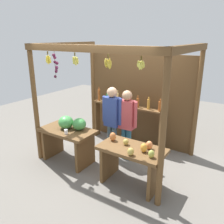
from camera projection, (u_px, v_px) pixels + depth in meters
name	position (u px, v px, depth m)	size (l,w,h in m)	color
ground_plane	(117.00, 156.00, 5.31)	(12.00, 12.00, 0.00)	slate
market_stall	(128.00, 90.00, 5.22)	(2.93, 2.09, 2.48)	brown
fruit_counter_left	(69.00, 134.00, 4.93)	(1.18, 0.64, 1.01)	brown
fruit_counter_right	(132.00, 157.00, 4.14)	(1.18, 0.65, 0.90)	brown
bottle_shelf_unit	(127.00, 113.00, 5.75)	(1.88, 0.22, 1.35)	brown
vendor_man	(112.00, 117.00, 5.00)	(0.48, 0.22, 1.61)	#445965
vendor_woman	(127.00, 120.00, 4.92)	(0.48, 0.21, 1.56)	#27586F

